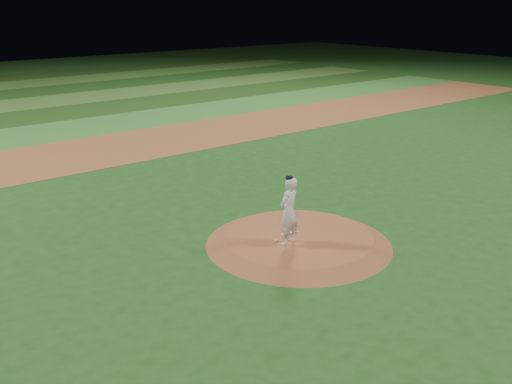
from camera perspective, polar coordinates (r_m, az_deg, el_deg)
name	(u,v)px	position (r m, az deg, el deg)	size (l,w,h in m)	color
ground	(298,244)	(17.05, 4.26, -5.18)	(120.00, 120.00, 0.00)	#1F5019
infield_dirt_band	(98,151)	(28.32, -15.53, 3.97)	(70.00, 6.00, 0.02)	#97562E
outfield_stripe_0	(55,131)	(33.32, -19.44, 5.73)	(70.00, 5.00, 0.02)	#377C2D
outfield_stripe_1	(25,118)	(37.98, -22.10, 6.91)	(70.00, 5.00, 0.02)	#204616
outfield_stripe_2	(1,106)	(42.73, -24.18, 7.83)	(70.00, 5.00, 0.02)	#407028
pitchers_mound	(298,240)	(17.00, 4.27, -4.80)	(5.50, 5.50, 0.25)	#99562F
pitching_rubber	(290,233)	(17.12, 3.38, -4.09)	(0.58, 0.14, 0.03)	white
rosin_bag	(276,241)	(16.53, 2.01, -4.87)	(0.11, 0.11, 0.06)	silver
pitcher_on_mound	(289,211)	(16.06, 3.29, -1.87)	(0.82, 0.64, 2.04)	white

